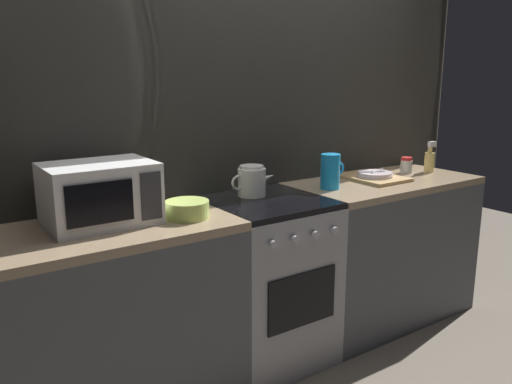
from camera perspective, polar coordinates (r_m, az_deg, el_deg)
The scene contains 12 objects.
ground_plane at distance 3.07m, azimuth 1.11°, elevation -17.37°, with size 8.00×8.00×0.00m, color #6B6054.
back_wall at distance 2.94m, azimuth -2.49°, elevation 6.10°, with size 3.60×0.05×2.40m.
counter_left at distance 2.50m, azimuth -16.35°, elevation -13.74°, with size 1.20×0.60×0.90m.
stove_unit at distance 2.87m, azimuth 1.16°, elevation -9.61°, with size 0.60×0.63×0.90m.
counter_right at distance 3.44m, azimuth 13.47°, elevation -6.05°, with size 1.20×0.60×0.90m.
microwave at distance 2.37m, azimuth -16.69°, elevation -0.17°, with size 0.46×0.35×0.27m.
kettle at distance 2.79m, azimuth -0.45°, elevation 1.21°, with size 0.28×0.15×0.17m.
mixing_bowl at distance 2.40m, azimuth -7.51°, elevation -1.89°, with size 0.20×0.20×0.08m, color #B7D166.
pitcher at distance 2.99m, azimuth 8.12°, elevation 2.24°, with size 0.16×0.11×0.20m.
dish_pile at distance 3.32m, azimuth 12.67°, elevation 1.68°, with size 0.30×0.40×0.06m.
spice_jar at distance 3.57m, azimuth 16.08°, elevation 2.82°, with size 0.08×0.08×0.10m.
spray_bottle at distance 3.65m, azimuth 18.41°, elevation 3.31°, with size 0.08×0.06×0.20m.
Camera 1 is at (-1.55, -2.15, 1.55)m, focal length 36.66 mm.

